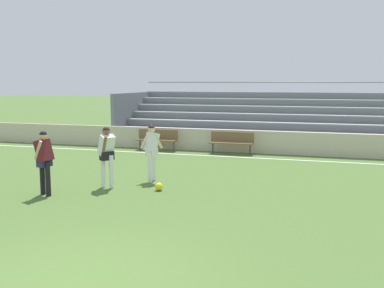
{
  "coord_description": "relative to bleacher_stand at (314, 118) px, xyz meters",
  "views": [
    {
      "loc": [
        3.45,
        -5.35,
        2.94
      ],
      "look_at": [
        -0.65,
        7.97,
        1.01
      ],
      "focal_mm": 41.93,
      "sensor_mm": 36.0,
      "label": 1
    }
  ],
  "objects": [
    {
      "name": "player_white_wide_left",
      "position": [
        -5.17,
        -10.94,
        -0.24
      ],
      "size": [
        0.54,
        0.59,
        1.71
      ],
      "color": "white",
      "rests_on": "ground"
    },
    {
      "name": "bench_centre_sideline",
      "position": [
        -6.38,
        -4.05,
        -0.72
      ],
      "size": [
        1.8,
        0.4,
        0.9
      ],
      "color": "brown",
      "rests_on": "ground"
    },
    {
      "name": "soccer_ball",
      "position": [
        -3.66,
        -10.85,
        -1.15
      ],
      "size": [
        0.22,
        0.22,
        0.22
      ],
      "primitive_type": "sphere",
      "color": "yellow",
      "rests_on": "ground"
    },
    {
      "name": "bleacher_stand",
      "position": [
        0.0,
        0.0,
        0.0
      ],
      "size": [
        18.92,
        4.93,
        2.96
      ],
      "color": "#B2B2B7",
      "rests_on": "ground"
    },
    {
      "name": "field_line_sideline",
      "position": [
        -2.73,
        -4.8,
        -1.26
      ],
      "size": [
        44.0,
        0.12,
        0.01
      ],
      "primitive_type": "cube",
      "color": "white",
      "rests_on": "ground"
    },
    {
      "name": "player_white_on_ball",
      "position": [
        -4.28,
        -9.81,
        -0.25
      ],
      "size": [
        0.64,
        0.51,
        1.69
      ],
      "color": "white",
      "rests_on": "ground"
    },
    {
      "name": "ground_plane",
      "position": [
        -2.73,
        -16.62,
        -1.26
      ],
      "size": [
        160.0,
        160.0,
        0.0
      ],
      "primitive_type": "plane",
      "color": "#4C6B30"
    },
    {
      "name": "bench_near_wall_gap",
      "position": [
        -3.1,
        -4.05,
        -0.72
      ],
      "size": [
        1.8,
        0.4,
        0.9
      ],
      "color": "brown",
      "rests_on": "ground"
    },
    {
      "name": "sideline_wall",
      "position": [
        -2.73,
        -3.56,
        -0.79
      ],
      "size": [
        48.0,
        0.16,
        0.94
      ],
      "primitive_type": "cube",
      "color": "beige",
      "rests_on": "ground"
    },
    {
      "name": "player_dark_pressing_high",
      "position": [
        -6.31,
        -12.18,
        -0.26
      ],
      "size": [
        0.43,
        0.52,
        1.69
      ],
      "color": "black",
      "rests_on": "ground"
    }
  ]
}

